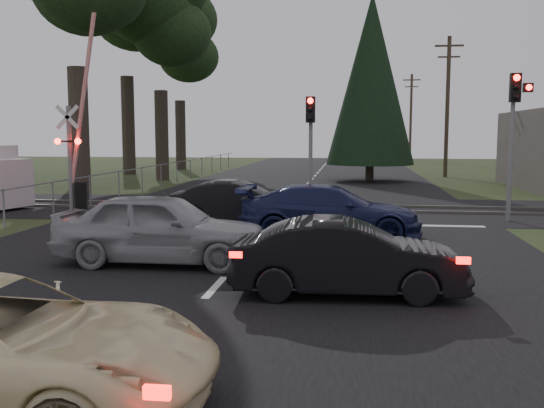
% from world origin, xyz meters
% --- Properties ---
extents(ground, '(120.00, 120.00, 0.00)m').
position_xyz_m(ground, '(0.00, 0.00, 0.00)').
color(ground, '#243719').
rests_on(ground, ground).
extents(road, '(14.00, 100.00, 0.01)m').
position_xyz_m(road, '(0.00, 10.00, 0.01)').
color(road, black).
rests_on(road, ground).
extents(rail_corridor, '(120.00, 8.00, 0.01)m').
position_xyz_m(rail_corridor, '(0.00, 12.00, 0.01)').
color(rail_corridor, black).
rests_on(rail_corridor, ground).
extents(stop_line, '(13.00, 0.35, 0.00)m').
position_xyz_m(stop_line, '(0.00, 8.20, 0.01)').
color(stop_line, silver).
rests_on(stop_line, ground).
extents(rail_near, '(120.00, 0.12, 0.10)m').
position_xyz_m(rail_near, '(0.00, 11.20, 0.05)').
color(rail_near, '#59544C').
rests_on(rail_near, ground).
extents(rail_far, '(120.00, 0.12, 0.10)m').
position_xyz_m(rail_far, '(0.00, 12.80, 0.05)').
color(rail_far, '#59544C').
rests_on(rail_far, ground).
extents(crossing_signal, '(1.62, 0.38, 6.96)m').
position_xyz_m(crossing_signal, '(-7.27, 9.79, 2.06)').
color(crossing_signal, slate).
rests_on(crossing_signal, ground).
extents(traffic_signal_right, '(0.68, 0.48, 4.70)m').
position_xyz_m(traffic_signal_right, '(7.55, 9.47, 3.31)').
color(traffic_signal_right, slate).
rests_on(traffic_signal_right, ground).
extents(traffic_signal_center, '(0.32, 0.48, 4.10)m').
position_xyz_m(traffic_signal_center, '(1.00, 10.68, 2.81)').
color(traffic_signal_center, slate).
rests_on(traffic_signal_center, ground).
extents(utility_pole_mid, '(1.80, 0.26, 9.00)m').
position_xyz_m(utility_pole_mid, '(8.50, 30.00, 4.73)').
color(utility_pole_mid, '#4C3D2D').
rests_on(utility_pole_mid, ground).
extents(utility_pole_far, '(1.80, 0.26, 9.00)m').
position_xyz_m(utility_pole_far, '(8.50, 55.00, 4.73)').
color(utility_pole_far, '#4C3D2D').
rests_on(utility_pole_far, ground).
extents(euc_tree_c, '(6.00, 6.00, 13.20)m').
position_xyz_m(euc_tree_c, '(-9.00, 25.00, 9.51)').
color(euc_tree_c, '#473D33').
rests_on(euc_tree_c, ground).
extents(euc_tree_e, '(6.00, 6.00, 13.20)m').
position_xyz_m(euc_tree_e, '(-11.00, 36.00, 9.51)').
color(euc_tree_e, '#473D33').
rests_on(euc_tree_e, ground).
extents(conifer_tree, '(5.20, 5.20, 11.00)m').
position_xyz_m(conifer_tree, '(3.50, 26.00, 5.99)').
color(conifer_tree, '#473D33').
rests_on(conifer_tree, ground).
extents(fence_left, '(0.10, 36.00, 1.20)m').
position_xyz_m(fence_left, '(-7.80, 22.50, 0.00)').
color(fence_left, slate).
rests_on(fence_left, ground).
extents(dark_hatchback, '(4.10, 1.61, 1.33)m').
position_xyz_m(dark_hatchback, '(2.41, -0.21, 0.67)').
color(dark_hatchback, black).
rests_on(dark_hatchback, ground).
extents(silver_car, '(4.59, 1.87, 1.56)m').
position_xyz_m(silver_car, '(-1.62, 1.89, 0.78)').
color(silver_car, '#919498').
rests_on(silver_car, ground).
extents(blue_sedan, '(4.94, 2.01, 1.43)m').
position_xyz_m(blue_sedan, '(1.88, 5.71, 0.72)').
color(blue_sedan, '#171D47').
rests_on(blue_sedan, ground).
extents(dark_car_far, '(4.18, 1.55, 1.37)m').
position_xyz_m(dark_car_far, '(-1.03, 7.68, 0.68)').
color(dark_car_far, black).
rests_on(dark_car_far, ground).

